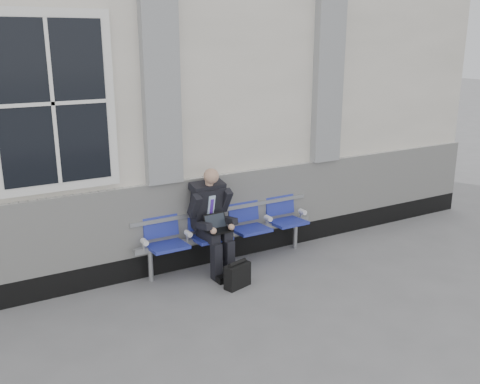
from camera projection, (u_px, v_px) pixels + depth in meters
ground at (68, 364)px, 4.98m from camera, size 70.00×70.00×0.00m
bench at (227, 224)px, 7.08m from camera, size 2.60×0.47×0.91m
businessman at (212, 216)px, 6.78m from camera, size 0.55×0.74×1.37m
briefcase at (237, 275)px, 6.47m from camera, size 0.36×0.23×0.34m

